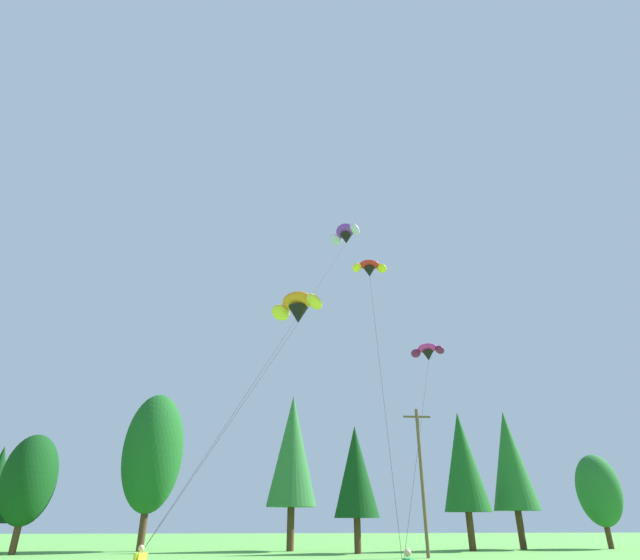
{
  "coord_description": "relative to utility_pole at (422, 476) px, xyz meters",
  "views": [
    {
      "loc": [
        0.59,
        3.54,
        2.47
      ],
      "look_at": [
        2.4,
        24.94,
        12.81
      ],
      "focal_mm": 28.05,
      "sensor_mm": 36.0,
      "label": 1
    }
  ],
  "objects": [
    {
      "name": "treeline_tree_c",
      "position": [
        -31.62,
        6.34,
        -0.03
      ],
      "size": [
        4.26,
        4.26,
        9.13
      ],
      "color": "#472D19",
      "rests_on": "ground_plane"
    },
    {
      "name": "treeline_tree_d",
      "position": [
        -22.77,
        10.45,
        2.7
      ],
      "size": [
        5.48,
        5.48,
        13.63
      ],
      "color": "#472D19",
      "rests_on": "ground_plane"
    },
    {
      "name": "treeline_tree_e",
      "position": [
        -9.66,
        9.67,
        2.98
      ],
      "size": [
        4.6,
        4.6,
        13.62
      ],
      "color": "#472D19",
      "rests_on": "ground_plane"
    },
    {
      "name": "treeline_tree_f",
      "position": [
        -4.26,
        5.53,
        0.78
      ],
      "size": [
        3.82,
        3.82,
        10.1
      ],
      "color": "#472D19",
      "rests_on": "ground_plane"
    },
    {
      "name": "treeline_tree_g",
      "position": [
        6.45,
        8.53,
        2.0
      ],
      "size": [
        4.25,
        4.25,
        12.06
      ],
      "color": "#472D19",
      "rests_on": "ground_plane"
    },
    {
      "name": "treeline_tree_h",
      "position": [
        12.05,
        10.56,
        2.35
      ],
      "size": [
        4.38,
        4.38,
        12.62
      ],
      "color": "#472D19",
      "rests_on": "ground_plane"
    },
    {
      "name": "treeline_tree_i",
      "position": [
        20.85,
        10.95,
        -0.41
      ],
      "size": [
        4.1,
        4.1,
        8.5
      ],
      "color": "#472D19",
      "rests_on": "ground_plane"
    },
    {
      "name": "utility_pole",
      "position": [
        0.0,
        0.0,
        0.0
      ],
      "size": [
        2.2,
        0.26,
        10.57
      ],
      "color": "brown",
      "rests_on": "ground_plane"
    },
    {
      "name": "parafoil_kite_high_orange",
      "position": [
        -10.23,
        -11.87,
        8.67
      ],
      "size": [
        7.47,
        9.73,
        14.06
      ],
      "color": "orange"
    },
    {
      "name": "parafoil_kite_mid_magenta",
      "position": [
        -2.14,
        -11.3,
        6.23
      ],
      "size": [
        6.2,
        12.82,
        11.18
      ],
      "color": "#D12893"
    },
    {
      "name": "parafoil_kite_far_purple",
      "position": [
        -5.99,
        -3.86,
        18.87
      ],
      "size": [
        11.31,
        17.56,
        24.17
      ],
      "color": "purple"
    },
    {
      "name": "parafoil_kite_low_red_yellow",
      "position": [
        -5.83,
        -12.88,
        11.04
      ],
      "size": [
        2.65,
        10.83,
        15.99
      ],
      "color": "red"
    }
  ]
}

